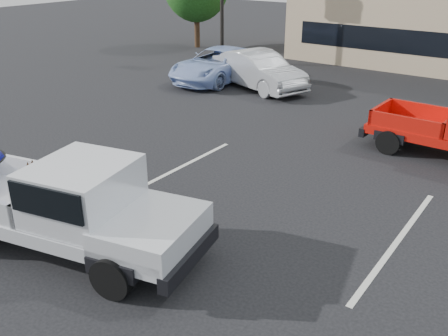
# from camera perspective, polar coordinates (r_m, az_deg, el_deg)

# --- Properties ---
(ground) EXTENTS (90.00, 90.00, 0.00)m
(ground) POSITION_cam_1_polar(r_m,az_deg,el_deg) (10.29, -0.52, -8.05)
(ground) COLOR black
(ground) RESTS_ON ground
(stripe_left) EXTENTS (0.12, 5.00, 0.01)m
(stripe_left) POSITION_cam_1_polar(r_m,az_deg,el_deg) (13.35, -5.91, -0.37)
(stripe_left) COLOR silver
(stripe_left) RESTS_ON ground
(stripe_right) EXTENTS (0.12, 5.00, 0.01)m
(stripe_right) POSITION_cam_1_polar(r_m,az_deg,el_deg) (10.78, 19.20, -7.91)
(stripe_right) COLOR silver
(stripe_right) RESTS_ON ground
(silver_pickup) EXTENTS (5.97, 3.10, 2.06)m
(silver_pickup) POSITION_cam_1_polar(r_m,az_deg,el_deg) (9.81, -16.83, -3.81)
(silver_pickup) COLOR black
(silver_pickup) RESTS_ON ground
(silver_sedan) EXTENTS (4.99, 3.17, 1.55)m
(silver_sedan) POSITION_cam_1_polar(r_m,az_deg,el_deg) (21.39, 4.00, 11.08)
(silver_sedan) COLOR #A5A7AC
(silver_sedan) RESTS_ON ground
(blue_suv) EXTENTS (2.41, 5.17, 1.43)m
(blue_suv) POSITION_cam_1_polar(r_m,az_deg,el_deg) (22.75, -0.65, 11.74)
(blue_suv) COLOR #9BB4E7
(blue_suv) RESTS_ON ground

